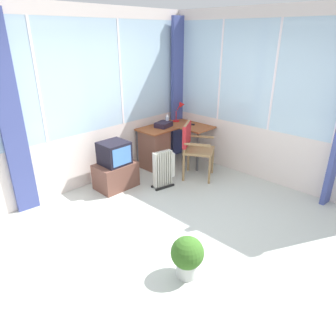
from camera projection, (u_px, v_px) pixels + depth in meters
ground at (182, 231)px, 4.00m from camera, size 5.17×4.98×0.06m
north_window_panel at (85, 102)px, 4.73m from camera, size 4.17×0.07×2.72m
east_window_panel at (272, 100)px, 4.84m from camera, size 0.07×3.98×2.72m
curtain_north_left at (11, 120)px, 3.94m from camera, size 0.30×0.10×2.62m
curtain_corner at (178, 90)px, 5.97m from camera, size 0.30×0.09×2.62m
desk at (157, 147)px, 5.68m from camera, size 1.16×0.99×0.74m
desk_lamp at (181, 108)px, 5.94m from camera, size 0.24×0.21×0.39m
tv_remote at (191, 124)px, 5.79m from camera, size 0.12×0.15×0.02m
spray_bottle at (167, 120)px, 5.73m from camera, size 0.06×0.06×0.22m
paper_tray at (164, 124)px, 5.65m from camera, size 0.34×0.28×0.09m
wooden_armchair at (192, 143)px, 5.22m from camera, size 0.65×0.66×0.96m
tv_on_stand at (115, 168)px, 4.94m from camera, size 0.64×0.45×0.78m
space_heater at (164, 169)px, 4.98m from camera, size 0.41×0.24×0.62m
potted_plant at (187, 255)px, 3.13m from camera, size 0.34×0.34×0.46m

